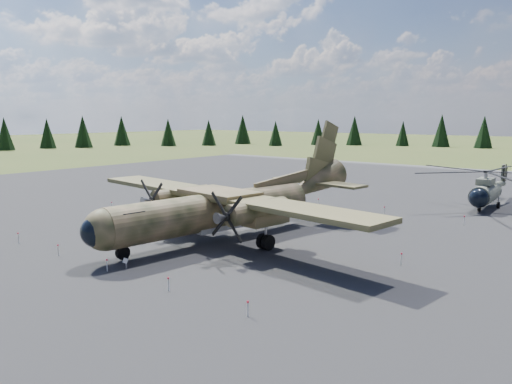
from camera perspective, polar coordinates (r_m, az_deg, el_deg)
The scene contains 8 objects.
ground at distance 44.64m, azimuth -3.75°, elevation -4.46°, with size 500.00×500.00×0.00m, color #4E5525.
apron at distance 52.29m, azimuth 3.66°, elevation -2.52°, with size 120.00×120.00×0.04m, color #515156.
transport_plane at distance 41.71m, azimuth -3.01°, elevation -1.23°, with size 31.30×28.26×10.30m.
helicopter_near at distance 60.46m, azimuth 24.84°, elevation 1.10°, with size 17.60×20.20×4.26m.
info_placard_left at distance 37.62m, azimuth -14.77°, elevation -6.57°, with size 0.42×0.23×0.63m.
info_placard_right at distance 34.71m, azimuth -14.68°, elevation -7.73°, with size 0.48×0.23×0.73m.
barrier_fence at distance 44.78m, azimuth -4.26°, elevation -3.76°, with size 33.12×29.62×0.85m.
treeline at distance 46.91m, azimuth -8.84°, elevation 2.17°, with size 290.58×289.50×10.96m.
Camera 1 is at (29.39, -32.06, 10.08)m, focal length 35.00 mm.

